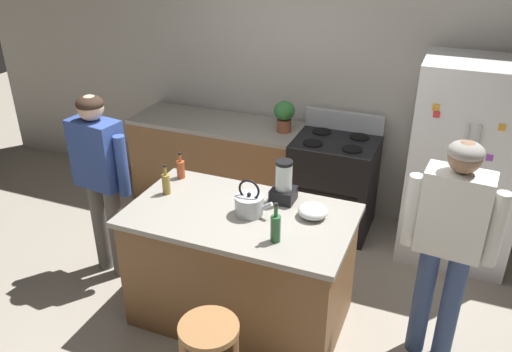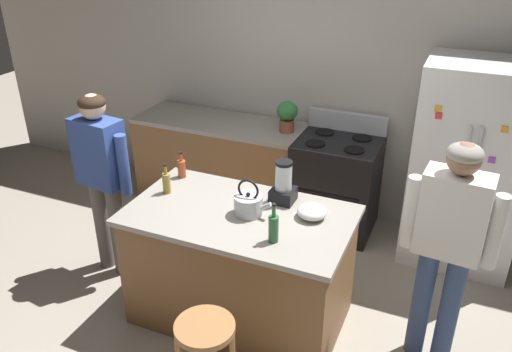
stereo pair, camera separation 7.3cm
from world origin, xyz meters
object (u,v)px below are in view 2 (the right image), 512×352
refrigerator (469,166)px  person_by_sink_right (449,237)px  bottle_olive_oil (273,228)px  bottle_vinegar (166,182)px  kitchen_island (240,266)px  stove_range (336,184)px  bar_stool (206,344)px  mixing_bowl (312,212)px  person_by_island_left (102,169)px  potted_plant (287,115)px  tea_kettle (249,204)px  blender_appliance (283,185)px  bottle_cooking_sauce (182,168)px

refrigerator → person_by_sink_right: (-0.06, -1.35, 0.10)m
bottle_olive_oil → bottle_vinegar: size_ratio=1.17×
kitchen_island → bottle_vinegar: bottle_vinegar is taller
person_by_sink_right → bottle_vinegar: person_by_sink_right is taller
stove_range → person_by_sink_right: (1.07, -1.38, 0.52)m
bar_stool → mixing_bowl: size_ratio=3.23×
person_by_island_left → refrigerator: bearing=27.1°
potted_plant → mixing_bowl: bearing=-63.5°
kitchen_island → bar_stool: bearing=-78.9°
mixing_bowl → tea_kettle: tea_kettle is taller
mixing_bowl → person_by_island_left: bearing=-179.1°
stove_range → potted_plant: 0.81m
person_by_sink_right → bottle_vinegar: (-1.99, -0.09, 0.02)m
person_by_sink_right → bottle_olive_oil: (-1.03, -0.38, 0.03)m
potted_plant → blender_appliance: size_ratio=0.94×
kitchen_island → mixing_bowl: size_ratio=7.71×
blender_appliance → bottle_olive_oil: size_ratio=1.16×
bar_stool → person_by_sink_right: bearing=39.2°
bottle_cooking_sauce → bottle_olive_oil: bearing=-29.2°
kitchen_island → tea_kettle: (0.07, 0.02, 0.54)m
bottle_olive_oil → tea_kettle: 0.37m
kitchen_island → mixing_bowl: mixing_bowl is taller
mixing_bowl → bar_stool: bearing=-108.0°
person_by_island_left → potted_plant: person_by_island_left is taller
person_by_island_left → tea_kettle: 1.34m
person_by_island_left → bottle_vinegar: person_by_island_left is taller
refrigerator → bar_stool: refrigerator is taller
kitchen_island → person_by_island_left: 1.37m
person_by_island_left → bottle_vinegar: size_ratio=6.72×
stove_range → blender_appliance: bearing=-93.7°
potted_plant → mixing_bowl: potted_plant is taller
bottle_cooking_sauce → bar_stool: bearing=-55.1°
refrigerator → bottle_cooking_sauce: refrigerator is taller
bottle_cooking_sauce → bottle_olive_oil: (1.00, -0.56, 0.02)m
refrigerator → person_by_island_left: bearing=-152.9°
kitchen_island → person_by_sink_right: 1.48m
stove_range → blender_appliance: 1.38m
potted_plant → bottle_olive_oil: size_ratio=1.09×
bar_stool → person_by_island_left: bearing=146.2°
kitchen_island → person_by_sink_right: (1.37, 0.15, 0.52)m
person_by_sink_right → mixing_bowl: person_by_sink_right is taller
stove_range → potted_plant: bearing=177.2°
person_by_sink_right → bar_stool: 1.63m
kitchen_island → blender_appliance: (0.22, 0.28, 0.59)m
potted_plant → bottle_olive_oil: potted_plant is taller
stove_range → person_by_island_left: person_by_island_left is taller
stove_range → bottle_olive_oil: bearing=-88.6°
bar_stool → tea_kettle: 0.99m
person_by_sink_right → bottle_olive_oil: bearing=-159.8°
stove_range → person_by_sink_right: size_ratio=0.68×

